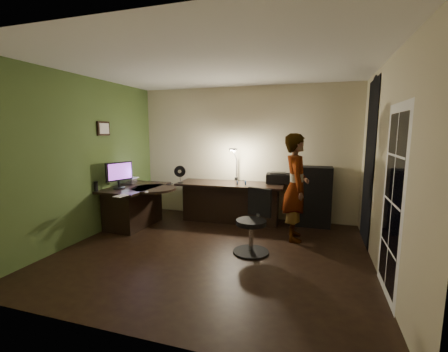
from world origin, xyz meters
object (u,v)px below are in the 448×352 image
(office_chair, at_px, (251,222))
(person, at_px, (296,187))
(desk_right, at_px, (230,202))
(cabinet, at_px, (310,196))
(monitor, at_px, (119,179))
(desk_left, at_px, (136,206))

(office_chair, relative_size, person, 0.54)
(desk_right, xyz_separation_m, office_chair, (0.74, -1.43, 0.09))
(cabinet, bearing_deg, person, -105.83)
(person, bearing_deg, monitor, 88.47)
(desk_left, xyz_separation_m, cabinet, (3.19, 1.03, 0.19))
(cabinet, height_order, office_chair, cabinet)
(office_chair, bearing_deg, desk_right, 138.90)
(desk_left, relative_size, office_chair, 1.39)
(cabinet, distance_m, person, 0.93)
(monitor, bearing_deg, desk_left, 80.84)
(cabinet, distance_m, monitor, 3.60)
(desk_right, bearing_deg, office_chair, -65.06)
(desk_left, bearing_deg, office_chair, -12.78)
(desk_left, xyz_separation_m, monitor, (-0.15, -0.27, 0.57))
(monitor, relative_size, office_chair, 0.56)
(desk_right, distance_m, person, 1.53)
(person, bearing_deg, office_chair, 135.10)
(monitor, height_order, office_chair, monitor)
(desk_left, height_order, cabinet, cabinet)
(desk_left, bearing_deg, cabinet, 19.78)
(cabinet, xyz_separation_m, monitor, (-3.33, -1.30, 0.38))
(office_chair, distance_m, person, 1.07)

